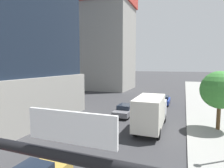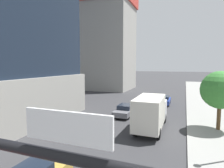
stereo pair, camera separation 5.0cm
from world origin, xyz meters
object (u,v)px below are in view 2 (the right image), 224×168
object	(u,v)px
car_gray	(125,110)
street_tree	(220,90)
box_truck	(151,111)
car_blue	(164,100)
construction_building	(105,37)

from	to	relation	value
car_gray	street_tree	bearing A→B (deg)	-12.00
car_gray	box_truck	bearing A→B (deg)	-46.99
car_gray	car_blue	size ratio (longest dim) A/B	1.15
street_tree	car_blue	bearing A→B (deg)	119.64
construction_building	car_blue	size ratio (longest dim) A/B	8.53
construction_building	car_gray	size ratio (longest dim) A/B	7.40
construction_building	car_blue	distance (m)	26.95
street_tree	car_blue	distance (m)	13.06
box_truck	construction_building	bearing A→B (deg)	120.63
car_gray	car_blue	world-z (taller)	car_blue
construction_building	car_blue	world-z (taller)	construction_building
car_gray	car_blue	xyz separation A→B (m)	(3.95, 8.81, 0.02)
street_tree	car_blue	world-z (taller)	street_tree
construction_building	box_truck	world-z (taller)	construction_building
car_blue	box_truck	world-z (taller)	box_truck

